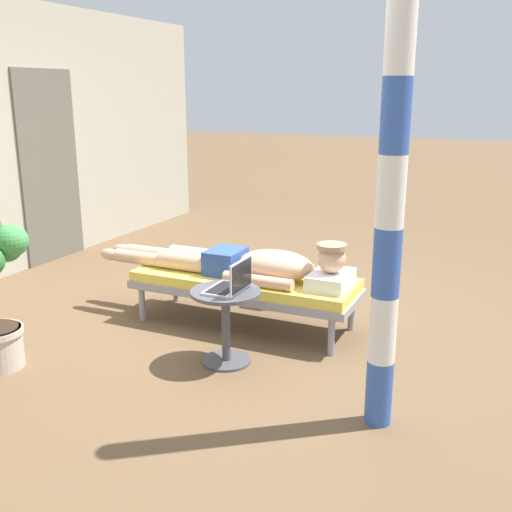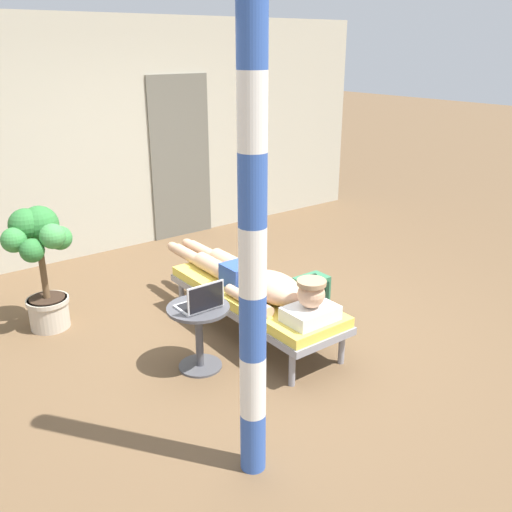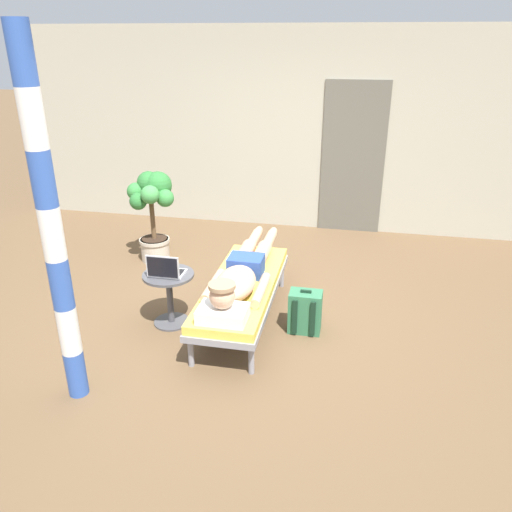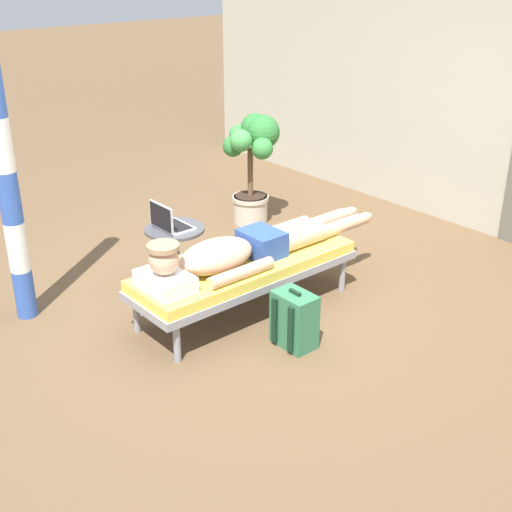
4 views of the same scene
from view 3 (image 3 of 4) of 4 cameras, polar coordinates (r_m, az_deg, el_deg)
name	(u,v)px [view 3 (image 3 of 4)]	position (r m, az deg, el deg)	size (l,w,h in m)	color
ground_plane	(241,317)	(5.04, -1.75, -6.86)	(40.00, 40.00, 0.00)	brown
house_wall_back	(288,131)	(7.20, 3.63, 13.91)	(7.60, 0.20, 2.70)	#B2AD99
house_door_panel	(353,159)	(7.09, 10.86, 10.67)	(0.84, 0.03, 2.04)	#625F54
lounge_chair	(242,289)	(4.81, -1.55, -3.72)	(0.61, 1.81, 0.42)	gray
person_reclining	(241,274)	(4.71, -1.67, -2.03)	(0.53, 2.17, 0.33)	white
side_table	(169,290)	(4.84, -9.72, -3.77)	(0.48, 0.48, 0.52)	#4C4C51
laptop	(166,270)	(4.70, -10.13, -1.60)	(0.31, 0.24, 0.23)	silver
backpack	(305,312)	(4.75, 5.55, -6.27)	(0.30, 0.26, 0.42)	#33724C
potted_plant	(153,207)	(6.18, -11.54, 5.46)	(0.58, 0.56, 1.09)	#BFB29E
porch_post	(52,234)	(3.68, -21.96, 2.34)	(0.15, 0.15, 2.65)	#3359B2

